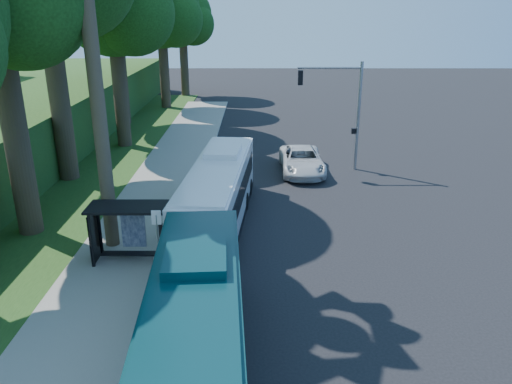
{
  "coord_description": "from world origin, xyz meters",
  "views": [
    {
      "loc": [
        -1.73,
        -21.73,
        10.06
      ],
      "look_at": [
        -1.77,
        1.0,
        1.69
      ],
      "focal_mm": 35.0,
      "sensor_mm": 36.0,
      "label": 1
    }
  ],
  "objects_px": {
    "bus_shelter": "(123,221)",
    "teal_bus": "(195,344)",
    "pickup": "(302,160)",
    "white_bus": "(219,192)"
  },
  "relations": [
    {
      "from": "bus_shelter",
      "to": "teal_bus",
      "type": "height_order",
      "value": "teal_bus"
    },
    {
      "from": "bus_shelter",
      "to": "teal_bus",
      "type": "xyz_separation_m",
      "value": [
        3.89,
        -7.92,
        -0.08
      ]
    },
    {
      "from": "bus_shelter",
      "to": "pickup",
      "type": "height_order",
      "value": "bus_shelter"
    },
    {
      "from": "bus_shelter",
      "to": "pickup",
      "type": "xyz_separation_m",
      "value": [
        8.46,
        12.2,
        -1.01
      ]
    },
    {
      "from": "white_bus",
      "to": "pickup",
      "type": "xyz_separation_m",
      "value": [
        4.79,
        8.32,
        -0.85
      ]
    },
    {
      "from": "teal_bus",
      "to": "white_bus",
      "type": "bearing_deg",
      "value": 87.45
    },
    {
      "from": "teal_bus",
      "to": "pickup",
      "type": "xyz_separation_m",
      "value": [
        4.57,
        20.12,
        -0.93
      ]
    },
    {
      "from": "white_bus",
      "to": "teal_bus",
      "type": "relative_size",
      "value": 0.96
    },
    {
      "from": "bus_shelter",
      "to": "pickup",
      "type": "relative_size",
      "value": 0.56
    },
    {
      "from": "white_bus",
      "to": "pickup",
      "type": "bearing_deg",
      "value": 64.56
    }
  ]
}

